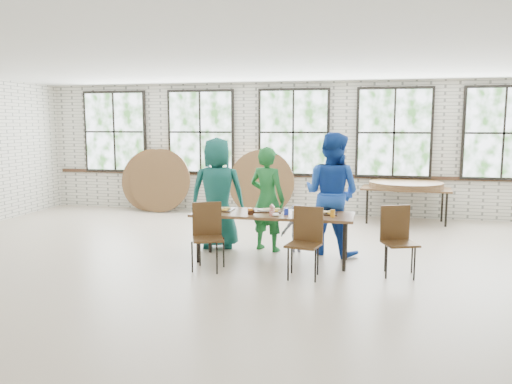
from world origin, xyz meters
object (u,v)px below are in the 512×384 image
chair_near_right (306,236)px  storage_table (406,190)px  dining_table (273,216)px  chair_near_left (207,230)px

chair_near_right → storage_table: chair_near_right is taller
chair_near_right → dining_table: bearing=144.8°
chair_near_left → storage_table: chair_near_left is taller
chair_near_left → chair_near_right: (1.42, -0.08, 0.00)m
chair_near_right → storage_table: size_ratio=0.51×
dining_table → chair_near_right: chair_near_right is taller
chair_near_left → storage_table: bearing=32.0°
chair_near_right → storage_table: bearing=81.2°
dining_table → chair_near_right: size_ratio=2.54×
chair_near_left → storage_table: (3.04, 4.06, 0.13)m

